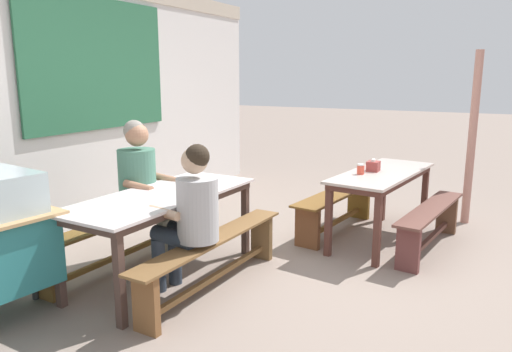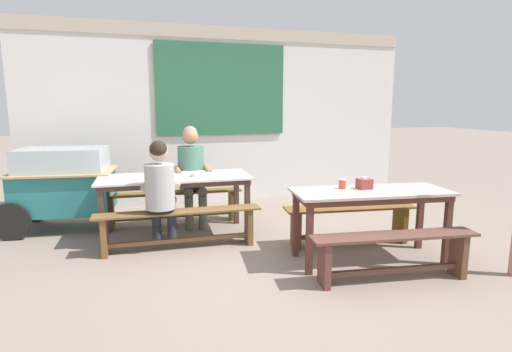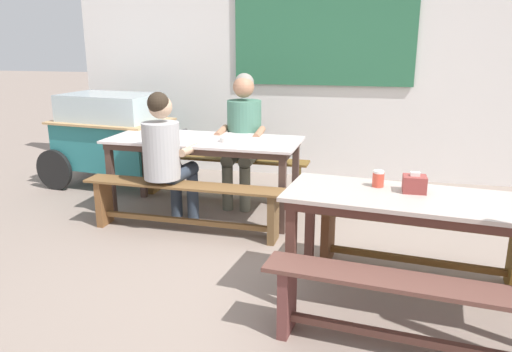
% 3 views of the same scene
% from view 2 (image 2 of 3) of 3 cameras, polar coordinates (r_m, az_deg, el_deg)
% --- Properties ---
extents(ground_plane, '(40.00, 40.00, 0.00)m').
position_cam_2_polar(ground_plane, '(4.54, 4.18, -11.01)').
color(ground_plane, gray).
extents(backdrop_wall, '(6.36, 0.23, 2.85)m').
position_cam_2_polar(backdrop_wall, '(6.86, -4.25, 8.93)').
color(backdrop_wall, silver).
rests_on(backdrop_wall, ground_plane).
extents(dining_table_far, '(1.86, 0.84, 0.75)m').
position_cam_2_polar(dining_table_far, '(5.10, -11.25, -0.83)').
color(dining_table_far, silver).
rests_on(dining_table_far, ground_plane).
extents(dining_table_near, '(1.68, 0.82, 0.75)m').
position_cam_2_polar(dining_table_near, '(4.37, 15.78, -3.02)').
color(dining_table_near, '#BFADA3').
rests_on(dining_table_near, ground_plane).
extents(bench_far_back, '(1.87, 0.33, 0.45)m').
position_cam_2_polar(bench_far_back, '(5.69, -11.47, -3.68)').
color(bench_far_back, brown).
rests_on(bench_far_back, ground_plane).
extents(bench_far_front, '(1.86, 0.33, 0.45)m').
position_cam_2_polar(bench_far_front, '(4.69, -10.67, -6.69)').
color(bench_far_front, brown).
rests_on(bench_far_front, ground_plane).
extents(bench_near_back, '(1.56, 0.51, 0.45)m').
position_cam_2_polar(bench_near_back, '(4.92, 12.95, -5.98)').
color(bench_near_back, brown).
rests_on(bench_near_back, ground_plane).
extents(bench_near_front, '(1.60, 0.45, 0.45)m').
position_cam_2_polar(bench_near_front, '(4.02, 18.76, -9.82)').
color(bench_near_front, brown).
rests_on(bench_near_front, ground_plane).
extents(food_cart, '(1.64, 1.01, 1.07)m').
position_cam_2_polar(food_cart, '(5.86, -25.39, -0.82)').
color(food_cart, teal).
rests_on(food_cart, ground_plane).
extents(person_left_back_turned, '(0.47, 0.59, 1.24)m').
position_cam_2_polar(person_left_back_turned, '(4.66, -13.21, -1.66)').
color(person_left_back_turned, '#2F3A48').
rests_on(person_left_back_turned, ground_plane).
extents(person_center_facing, '(0.46, 0.58, 1.34)m').
position_cam_2_polar(person_center_facing, '(5.57, -9.00, 0.96)').
color(person_center_facing, '#636454').
rests_on(person_center_facing, ground_plane).
extents(tissue_box, '(0.14, 0.12, 0.13)m').
position_cam_2_polar(tissue_box, '(4.40, 14.93, -1.04)').
color(tissue_box, brown).
rests_on(tissue_box, dining_table_near).
extents(condiment_jar, '(0.07, 0.07, 0.11)m').
position_cam_2_polar(condiment_jar, '(4.35, 12.00, -1.06)').
color(condiment_jar, '#DB4A36').
rests_on(condiment_jar, dining_table_near).
extents(soup_bowl, '(0.16, 0.16, 0.04)m').
position_cam_2_polar(soup_bowl, '(5.04, -8.23, 0.19)').
color(soup_bowl, silver).
rests_on(soup_bowl, dining_table_far).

